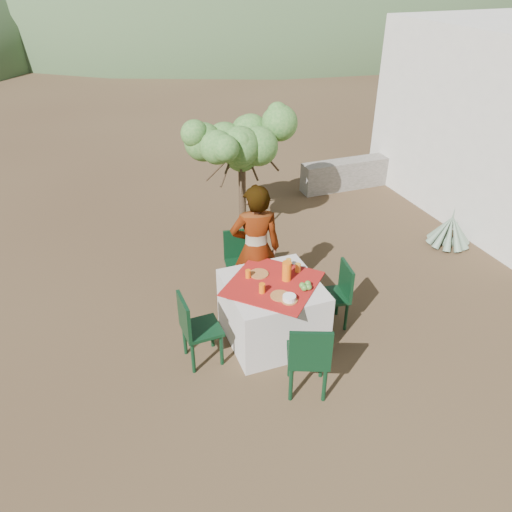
{
  "coord_description": "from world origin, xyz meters",
  "views": [
    {
      "loc": [
        -1.57,
        -4.43,
        3.89
      ],
      "look_at": [
        0.15,
        0.2,
        0.9
      ],
      "focal_mm": 35.0,
      "sensor_mm": 36.0,
      "label": 1
    }
  ],
  "objects": [
    {
      "name": "chair_left",
      "position": [
        -0.73,
        -0.29,
        0.48
      ],
      "size": [
        0.41,
        0.41,
        0.86
      ],
      "rotation": [
        0.0,
        0.0,
        1.61
      ],
      "color": "black",
      "rests_on": "ground"
    },
    {
      "name": "agave",
      "position": [
        3.6,
        0.88,
        0.24
      ],
      "size": [
        0.66,
        0.67,
        0.71
      ],
      "rotation": [
        0.0,
        0.0,
        -0.42
      ],
      "color": "gray",
      "rests_on": "ground"
    },
    {
      "name": "napkin_holder",
      "position": [
        0.4,
        -0.14,
        0.81
      ],
      "size": [
        0.09,
        0.06,
        0.1
      ],
      "primitive_type": "cube",
      "rotation": [
        0.0,
        0.0,
        0.2
      ],
      "color": "white",
      "rests_on": "table"
    },
    {
      "name": "jar_left",
      "position": [
        0.56,
        -0.08,
        0.81
      ],
      "size": [
        0.06,
        0.06,
        0.1
      ],
      "primitive_type": "cylinder",
      "color": "orange",
      "rests_on": "table"
    },
    {
      "name": "glass_near",
      "position": [
        0.03,
        -0.32,
        0.82
      ],
      "size": [
        0.07,
        0.07,
        0.11
      ],
      "primitive_type": "cylinder",
      "color": "orange",
      "rests_on": "table"
    },
    {
      "name": "plate_near",
      "position": [
        0.18,
        -0.46,
        0.77
      ],
      "size": [
        0.21,
        0.21,
        0.01
      ],
      "primitive_type": "cylinder",
      "color": "#935E27",
      "rests_on": "table"
    },
    {
      "name": "fruit_cluster",
      "position": [
        0.5,
        -0.43,
        0.8
      ],
      "size": [
        0.14,
        0.13,
        0.07
      ],
      "color": "#4D8530",
      "rests_on": "table"
    },
    {
      "name": "plate_far",
      "position": [
        0.12,
        0.02,
        0.77
      ],
      "size": [
        0.22,
        0.22,
        0.01
      ],
      "primitive_type": "cylinder",
      "color": "#935E27",
      "rests_on": "table"
    },
    {
      "name": "bowl_plate",
      "position": [
        0.24,
        -0.57,
        0.77
      ],
      "size": [
        0.18,
        0.18,
        0.01
      ],
      "primitive_type": "cylinder",
      "color": "#935E27",
      "rests_on": "table"
    },
    {
      "name": "glass_far",
      "position": [
        -0.02,
        0.0,
        0.81
      ],
      "size": [
        0.06,
        0.06,
        0.1
      ],
      "primitive_type": "cylinder",
      "color": "orange",
      "rests_on": "table"
    },
    {
      "name": "white_bowl",
      "position": [
        0.24,
        -0.57,
        0.8
      ],
      "size": [
        0.14,
        0.14,
        0.05
      ],
      "primitive_type": "cylinder",
      "color": "white",
      "rests_on": "bowl_plate"
    },
    {
      "name": "shrub_tree",
      "position": [
        0.79,
        2.45,
        1.4
      ],
      "size": [
        1.5,
        1.48,
        1.77
      ],
      "color": "#473723",
      "rests_on": "ground"
    },
    {
      "name": "chair_near",
      "position": [
        0.2,
        -1.16,
        0.5
      ],
      "size": [
        0.54,
        0.54,
        0.9
      ],
      "rotation": [
        0.0,
        0.0,
        2.76
      ],
      "color": "black",
      "rests_on": "ground"
    },
    {
      "name": "juice_pitcher",
      "position": [
        0.37,
        -0.19,
        0.88
      ],
      "size": [
        0.1,
        0.1,
        0.23
      ],
      "primitive_type": "cylinder",
      "color": "orange",
      "rests_on": "table"
    },
    {
      "name": "jar_right",
      "position": [
        0.5,
        0.05,
        0.81
      ],
      "size": [
        0.06,
        0.06,
        0.1
      ],
      "primitive_type": "cylinder",
      "color": "orange",
      "rests_on": "table"
    },
    {
      "name": "person",
      "position": [
        0.24,
        0.43,
        0.84
      ],
      "size": [
        0.69,
        0.53,
        1.68
      ],
      "primitive_type": "imported",
      "rotation": [
        0.0,
        0.0,
        2.92
      ],
      "color": "#8C6651",
      "rests_on": "ground"
    },
    {
      "name": "ground",
      "position": [
        0.0,
        0.0,
        0.0
      ],
      "size": [
        160.0,
        160.0,
        0.0
      ],
      "primitive_type": "plane",
      "color": "#3E2B1C",
      "rests_on": "ground"
    },
    {
      "name": "stone_wall",
      "position": [
        3.6,
        3.4,
        0.28
      ],
      "size": [
        2.6,
        0.35,
        0.55
      ],
      "primitive_type": "cube",
      "color": "gray",
      "rests_on": "ground"
    },
    {
      "name": "chair_far",
      "position": [
        0.18,
        0.88,
        0.47
      ],
      "size": [
        0.44,
        0.44,
        0.84
      ],
      "rotation": [
        0.0,
        0.0,
        -0.15
      ],
      "color": "black",
      "rests_on": "ground"
    },
    {
      "name": "chair_right",
      "position": [
        1.02,
        -0.23,
        0.46
      ],
      "size": [
        0.43,
        0.43,
        0.82
      ],
      "rotation": [
        0.0,
        0.0,
        4.56
      ],
      "color": "black",
      "rests_on": "ground"
    },
    {
      "name": "hill_near_right",
      "position": [
        12.0,
        36.0,
        0.0
      ],
      "size": [
        48.0,
        48.0,
        20.0
      ],
      "primitive_type": "ellipsoid",
      "color": "#324829",
      "rests_on": "ground"
    },
    {
      "name": "table",
      "position": [
        0.21,
        -0.2,
        0.38
      ],
      "size": [
        1.3,
        1.3,
        0.76
      ],
      "color": "silver",
      "rests_on": "ground"
    },
    {
      "name": "hill_far_center",
      "position": [
        -4.0,
        52.0,
        0.0
      ],
      "size": [
        60.0,
        60.0,
        24.0
      ],
      "primitive_type": "ellipsoid",
      "color": "slate",
      "rests_on": "ground"
    }
  ]
}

